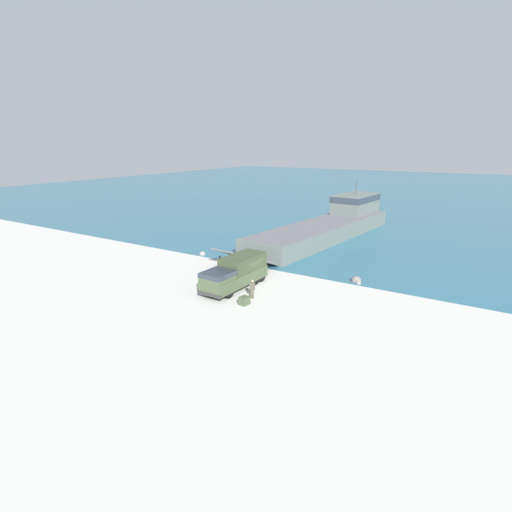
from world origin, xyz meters
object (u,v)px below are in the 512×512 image
object	(u,v)px
landing_craft	(332,223)
cargo_crate	(244,301)
military_truck	(235,272)
mooring_bollard	(220,258)
soldier_on_ramp	(252,288)

from	to	relation	value
landing_craft	cargo_crate	xyz separation A→B (m)	(3.92, -30.65, -1.60)
military_truck	mooring_bollard	xyz separation A→B (m)	(-6.79, 6.44, -1.18)
military_truck	mooring_bollard	size ratio (longest dim) A/B	10.88
landing_craft	mooring_bollard	xyz separation A→B (m)	(-5.99, -21.08, -1.55)
mooring_bollard	cargo_crate	size ratio (longest dim) A/B	0.85
military_truck	cargo_crate	xyz separation A→B (m)	(3.12, -3.14, -1.23)
landing_craft	cargo_crate	distance (m)	30.94
landing_craft	mooring_bollard	bearing A→B (deg)	-99.97
military_truck	cargo_crate	size ratio (longest dim) A/B	9.29
mooring_bollard	cargo_crate	xyz separation A→B (m)	(9.91, -9.58, -0.04)
military_truck	soldier_on_ramp	xyz separation A→B (m)	(2.95, -1.55, -0.53)
military_truck	mooring_bollard	bearing A→B (deg)	-131.83
military_truck	soldier_on_ramp	bearing A→B (deg)	63.89
landing_craft	soldier_on_ramp	size ratio (longest dim) A/B	20.77
soldier_on_ramp	cargo_crate	xyz separation A→B (m)	(0.17, -1.59, -0.69)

